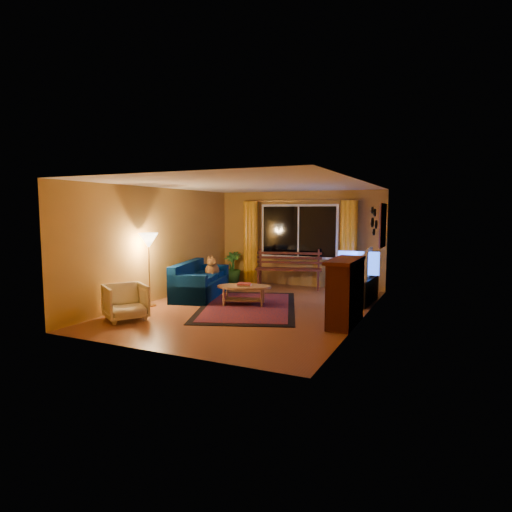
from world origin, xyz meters
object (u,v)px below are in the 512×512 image
at_px(armchair, 125,300).
at_px(bench, 288,279).
at_px(floor_lamp, 149,270).
at_px(tv_console, 362,290).
at_px(sofa, 200,280).
at_px(coffee_table, 244,295).

bearing_deg(armchair, bench, 12.82).
bearing_deg(floor_lamp, tv_console, 29.43).
distance_m(bench, sofa, 2.37).
relative_size(bench, sofa, 0.85).
relative_size(sofa, armchair, 2.73).
height_order(bench, sofa, sofa).
relative_size(bench, coffee_table, 1.46).
xyz_separation_m(armchair, coffee_table, (1.42, 2.00, -0.15)).
bearing_deg(bench, floor_lamp, -137.39).
height_order(armchair, tv_console, armchair).
relative_size(armchair, coffee_table, 0.63).
height_order(floor_lamp, coffee_table, floor_lamp).
relative_size(sofa, tv_console, 1.53).
xyz_separation_m(bench, coffee_table, (-0.16, -2.23, -0.04)).
bearing_deg(floor_lamp, sofa, 71.67).
xyz_separation_m(bench, floor_lamp, (-1.92, -3.13, 0.51)).
bearing_deg(floor_lamp, armchair, -73.08).
height_order(armchair, coffee_table, armchair).
bearing_deg(sofa, tv_console, 0.45).
distance_m(armchair, tv_console, 4.93).
distance_m(sofa, tv_console, 3.66).
height_order(bench, floor_lamp, floor_lamp).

